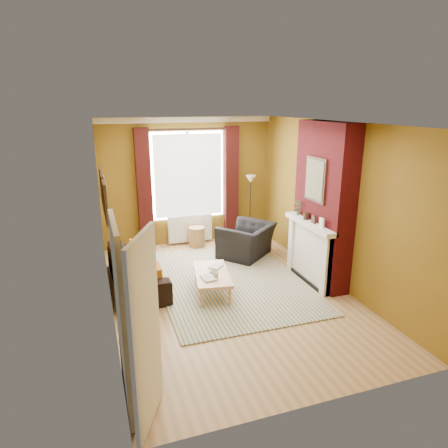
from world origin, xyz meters
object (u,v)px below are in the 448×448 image
Objects in this scene: sofa at (136,268)px; floor_lamp at (250,190)px; armchair at (246,241)px; coffee_table at (212,275)px; wicker_stool at (197,237)px.

floor_lamp is (2.77, 1.54, 0.91)m from sofa.
armchair is 1.81m from coffee_table.
coffee_table is at bearing -98.70° from wicker_stool.
floor_lamp is at bearing -0.37° from wicker_stool.
armchair is at bearing -116.16° from floor_lamp.
sofa is 2.16m from wicker_stool.
floor_lamp reaches higher than armchair.
wicker_stool is at bearing -88.19° from armchair.
coffee_table is (1.15, -0.76, 0.03)m from sofa.
sofa is 1.38m from coffee_table.
wicker_stool is 0.30× the size of floor_lamp.
wicker_stool reaches higher than coffee_table.
sofa is 4.51× the size of wicker_stool.
sofa reaches higher than coffee_table.
floor_lamp is (1.27, -0.01, 0.99)m from wicker_stool.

